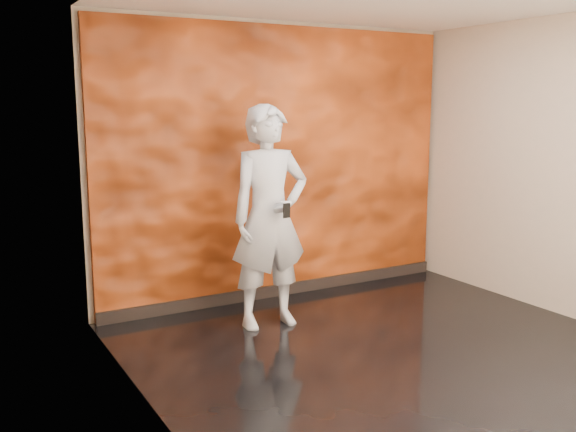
# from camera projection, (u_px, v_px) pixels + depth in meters

# --- Properties ---
(room) EXTENTS (4.02, 4.02, 2.81)m
(room) POSITION_uv_depth(u_px,v_px,m) (407.00, 182.00, 4.87)
(room) COLOR black
(room) RESTS_ON ground
(feature_wall) EXTENTS (3.90, 0.06, 2.75)m
(feature_wall) POSITION_uv_depth(u_px,v_px,m) (282.00, 164.00, 6.56)
(feature_wall) COLOR #E1581C
(feature_wall) RESTS_ON ground
(baseboard) EXTENTS (3.90, 0.04, 0.12)m
(baseboard) POSITION_uv_depth(u_px,v_px,m) (284.00, 289.00, 6.75)
(baseboard) COLOR black
(baseboard) RESTS_ON ground
(man) EXTENTS (0.75, 0.51, 1.99)m
(man) POSITION_uv_depth(u_px,v_px,m) (270.00, 217.00, 5.69)
(man) COLOR #A3A7B4
(man) RESTS_ON ground
(phone) EXTENTS (0.07, 0.02, 0.13)m
(phone) POSITION_uv_depth(u_px,v_px,m) (287.00, 211.00, 5.42)
(phone) COLOR black
(phone) RESTS_ON man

